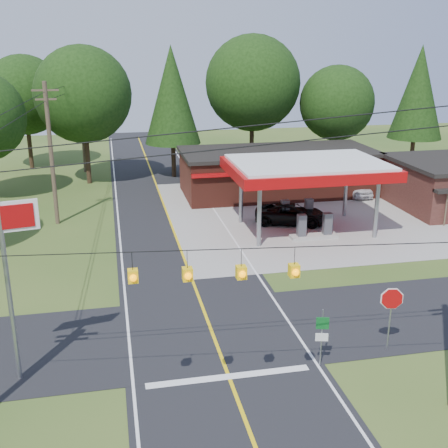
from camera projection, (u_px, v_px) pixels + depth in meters
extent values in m
plane|color=#334F1B|center=(212.00, 333.00, 25.30)|extent=(120.00, 120.00, 0.00)
cube|color=black|center=(212.00, 333.00, 25.29)|extent=(8.00, 120.00, 0.02)
cube|color=black|center=(212.00, 332.00, 25.29)|extent=(70.00, 7.00, 0.02)
cube|color=yellow|center=(212.00, 332.00, 25.29)|extent=(0.15, 110.00, 0.00)
cylinder|color=gray|center=(259.00, 215.00, 35.39)|extent=(0.28, 0.28, 4.20)
cylinder|color=gray|center=(241.00, 195.00, 40.04)|extent=(0.28, 0.28, 4.20)
cylinder|color=gray|center=(377.00, 208.00, 36.93)|extent=(0.28, 0.28, 4.20)
cylinder|color=gray|center=(346.00, 189.00, 41.58)|extent=(0.28, 0.28, 4.20)
cube|color=#A7080B|center=(308.00, 169.00, 37.79)|extent=(10.60, 7.40, 0.70)
cube|color=white|center=(308.00, 163.00, 37.66)|extent=(10.00, 7.00, 0.25)
cube|color=#9E9B93|center=(314.00, 236.00, 37.42)|extent=(3.20, 0.90, 0.22)
cube|color=#3F3F44|center=(302.00, 226.00, 36.99)|extent=(0.55, 0.45, 1.50)
cube|color=#3F3F44|center=(327.00, 224.00, 37.34)|extent=(0.55, 0.45, 1.50)
cube|color=#9E9B93|center=(296.00, 220.00, 40.77)|extent=(3.20, 0.90, 0.22)
cube|color=#3F3F44|center=(285.00, 210.00, 40.34)|extent=(0.55, 0.45, 1.50)
cube|color=#3F3F44|center=(309.00, 209.00, 40.69)|extent=(0.55, 0.45, 1.50)
cube|color=#5B241A|center=(277.00, 173.00, 48.10)|extent=(16.00, 7.00, 3.50)
cube|color=black|center=(278.00, 151.00, 47.51)|extent=(16.40, 7.40, 0.30)
cube|color=#A7080B|center=(291.00, 172.00, 44.45)|extent=(16.00, 0.50, 0.25)
cylinder|color=#473828|center=(51.00, 155.00, 38.97)|extent=(0.30, 0.30, 10.00)
cube|color=#473828|center=(45.00, 90.00, 37.61)|extent=(1.80, 0.12, 0.12)
cube|color=#473828|center=(46.00, 99.00, 37.79)|extent=(1.40, 0.12, 0.12)
cylinder|color=#473828|center=(82.00, 124.00, 55.16)|extent=(0.30, 0.30, 9.50)
cube|color=yellow|center=(133.00, 276.00, 17.60)|extent=(0.32, 0.32, 0.42)
cube|color=yellow|center=(187.00, 274.00, 17.74)|extent=(0.32, 0.32, 0.42)
cube|color=yellow|center=(241.00, 272.00, 17.88)|extent=(0.32, 0.32, 0.42)
cube|color=yellow|center=(294.00, 270.00, 18.03)|extent=(0.32, 0.32, 0.42)
cylinder|color=#332316|center=(88.00, 158.00, 51.35)|extent=(0.44, 0.44, 4.68)
sphere|color=black|center=(83.00, 94.00, 49.58)|extent=(8.58, 8.58, 8.58)
cylinder|color=#332316|center=(173.00, 155.00, 53.88)|extent=(0.44, 0.44, 4.32)
cone|color=black|center=(172.00, 95.00, 52.13)|extent=(5.28, 5.28, 9.00)
cylinder|color=#332316|center=(252.00, 146.00, 56.24)|extent=(0.44, 0.44, 5.04)
sphere|color=black|center=(253.00, 83.00, 54.33)|extent=(9.24, 9.24, 9.24)
cylinder|color=#332316|center=(334.00, 152.00, 56.08)|extent=(0.44, 0.44, 3.96)
sphere|color=black|center=(337.00, 103.00, 54.59)|extent=(7.26, 7.26, 7.26)
cylinder|color=#332316|center=(412.00, 149.00, 56.64)|extent=(0.44, 0.44, 4.32)
cone|color=black|center=(418.00, 92.00, 54.89)|extent=(5.28, 5.28, 9.00)
cylinder|color=#332316|center=(30.00, 147.00, 57.70)|extent=(0.44, 0.44, 4.32)
sphere|color=black|center=(24.00, 95.00, 56.07)|extent=(7.92, 7.92, 7.92)
imported|color=black|center=(291.00, 214.00, 40.21)|extent=(6.67, 6.67, 1.45)
imported|color=white|center=(356.00, 187.00, 47.78)|extent=(4.64, 4.64, 1.49)
cylinder|color=gray|center=(9.00, 294.00, 20.77)|extent=(0.18, 0.18, 7.23)
cylinder|color=gray|center=(389.00, 322.00, 23.43)|extent=(0.07, 0.07, 2.72)
cylinder|color=gray|center=(321.00, 338.00, 22.38)|extent=(0.06, 0.06, 2.49)
cube|color=#0C591E|center=(323.00, 323.00, 22.14)|extent=(0.50, 0.15, 0.51)
cube|color=white|center=(322.00, 337.00, 22.33)|extent=(0.50, 0.15, 0.34)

